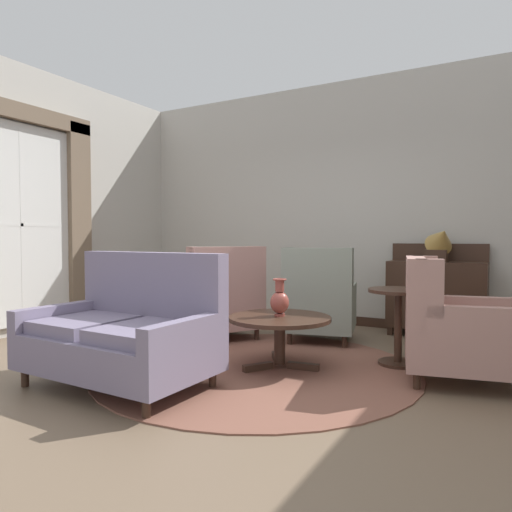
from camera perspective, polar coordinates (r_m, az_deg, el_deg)
The scene contains 15 objects.
ground at distance 4.04m, azimuth -2.08°, elevation -14.61°, with size 9.05×9.05×0.00m, color brown.
wall_back at distance 6.43m, azimuth 10.99°, elevation 6.33°, with size 6.63×0.08×3.27m, color #BCB7AD.
wall_left at distance 6.69m, azimuth -22.59°, elevation 6.04°, with size 0.08×3.90×3.27m, color #BCB7AD.
baseboard_back at distance 6.45m, azimuth 10.73°, elevation -7.70°, with size 6.47×0.03×0.12m, color #382319.
area_rug at distance 4.28m, azimuth 0.06°, elevation -13.53°, with size 2.86×2.86×0.01m, color brown.
window_with_curtains at distance 6.22m, azimuth -26.77°, elevation 4.91°, with size 0.12×1.95×2.69m.
coffee_table at distance 4.20m, azimuth 2.92°, elevation -8.49°, with size 0.92×0.92×0.47m.
porcelain_vase at distance 4.18m, azimuth 2.92°, elevation -5.44°, with size 0.17×0.17×0.34m.
settee at distance 3.88m, azimuth -15.81°, elevation -9.10°, with size 1.52×0.92×1.05m.
armchair_near_window at distance 4.10m, azimuth 23.04°, elevation -8.33°, with size 1.03×0.90×1.01m.
armchair_foreground_right at distance 5.27m, azimuth 7.82°, elevation -5.63°, with size 0.92×0.96×1.06m.
armchair_beside_settee at distance 5.39m, azimuth -4.53°, elevation -5.51°, with size 1.20×1.19×1.07m.
side_table at distance 4.46m, azimuth 17.05°, elevation -7.44°, with size 0.54×0.54×0.70m.
sideboard at distance 5.89m, azimuth 21.24°, elevation -4.38°, with size 1.09×0.39×1.10m.
gramophone at distance 5.76m, azimuth 21.67°, elevation 1.60°, with size 0.45×0.49×0.48m.
Camera 1 is at (2.01, -3.30, 1.17)m, focal length 32.61 mm.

